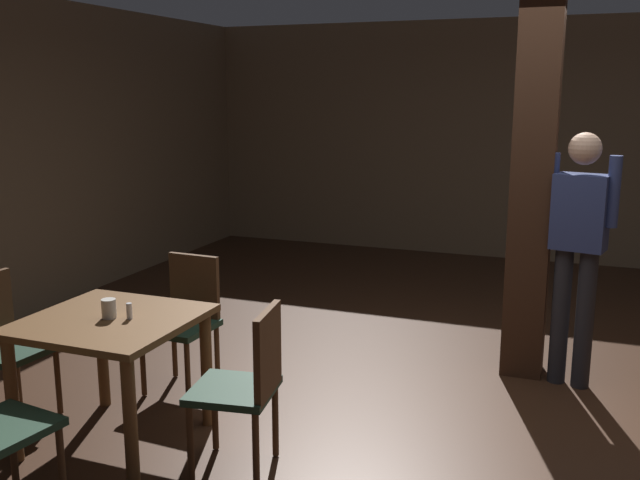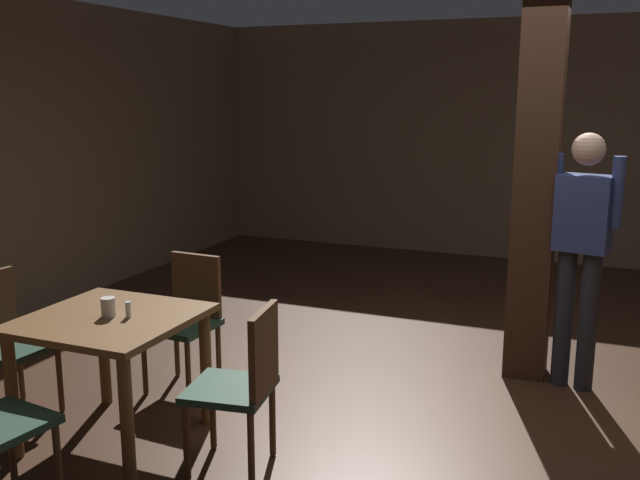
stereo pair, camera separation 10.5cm
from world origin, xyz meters
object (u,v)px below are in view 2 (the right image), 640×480
Objects in this scene: chair_east at (243,381)px; dining_table at (111,338)px; napkin_cup at (108,307)px; chair_west at (4,337)px; salt_shaker at (128,310)px; standing_person at (582,243)px; chair_north at (187,314)px.

dining_table is at bearing 178.45° from chair_east.
napkin_cup is (-0.85, 0.01, 0.29)m from chair_east.
chair_west is 1.00× the size of chair_east.
dining_table is 0.19m from napkin_cup.
chair_east reaches higher than napkin_cup.
chair_west reaches higher than salt_shaker.
dining_table is 10.04× the size of salt_shaker.
standing_person reaches higher than dining_table.
chair_west and chair_east have the same top height.
chair_east is 8.26× the size of napkin_cup.
chair_east is at bearing -43.68° from chair_north.
standing_person is (2.42, 0.98, 0.50)m from chair_north.
standing_person is at bearing 38.06° from salt_shaker.
napkin_cup is 0.12m from salt_shaker.
chair_north is (-0.03, 0.82, -0.11)m from dining_table.
dining_table is 1.01× the size of chair_west.
standing_person reaches higher than chair_west.
chair_east is 0.52× the size of standing_person.
chair_east is at bearing -130.12° from standing_person.
chair_west is 0.97m from salt_shaker.
napkin_cup is 3.00m from standing_person.
chair_east is 9.98× the size of salt_shaker.
chair_north and chair_east have the same top height.
salt_shaker is at bearing 176.73° from chair_east.
chair_east is at bearing -3.27° from salt_shaker.
chair_west is 1.67m from chair_east.
chair_north is 0.88m from napkin_cup.
chair_west reaches higher than dining_table.
chair_north is 2.66m from standing_person.
dining_table is at bearing -87.83° from chair_north.
salt_shaker is at bearing 14.31° from napkin_cup.
standing_person is at bearing 29.24° from chair_west.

